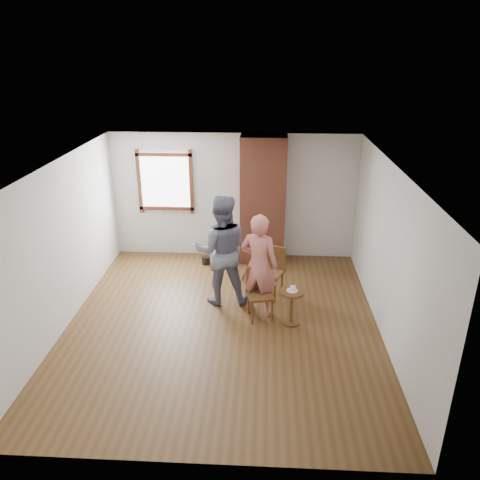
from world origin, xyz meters
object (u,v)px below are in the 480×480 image
at_px(stoneware_crock, 230,251).
at_px(side_table, 292,302).
at_px(man, 221,250).
at_px(person_pink, 259,265).
at_px(dining_chair_right, 272,269).
at_px(dining_chair_left, 259,290).

height_order(stoneware_crock, side_table, side_table).
relative_size(side_table, man, 0.31).
height_order(stoneware_crock, man, man).
bearing_deg(person_pink, stoneware_crock, -55.76).
height_order(dining_chair_right, person_pink, person_pink).
distance_m(stoneware_crock, side_table, 2.60).
bearing_deg(man, dining_chair_left, 138.01).
distance_m(stoneware_crock, dining_chair_right, 1.63).
height_order(side_table, man, man).
bearing_deg(dining_chair_left, side_table, -34.61).
bearing_deg(side_table, man, 150.20).
height_order(dining_chair_left, dining_chair_right, dining_chair_right).
xyz_separation_m(dining_chair_right, person_pink, (-0.22, -0.63, 0.37)).
bearing_deg(stoneware_crock, person_pink, -72.57).
bearing_deg(dining_chair_right, person_pink, -85.97).
bearing_deg(stoneware_crock, man, -90.73).
relative_size(side_table, person_pink, 0.34).
bearing_deg(side_table, dining_chair_right, 108.30).
distance_m(dining_chair_left, person_pink, 0.42).
xyz_separation_m(stoneware_crock, dining_chair_left, (0.64, -2.11, 0.27)).
bearing_deg(person_pink, side_table, 165.72).
bearing_deg(man, stoneware_crock, -97.10).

